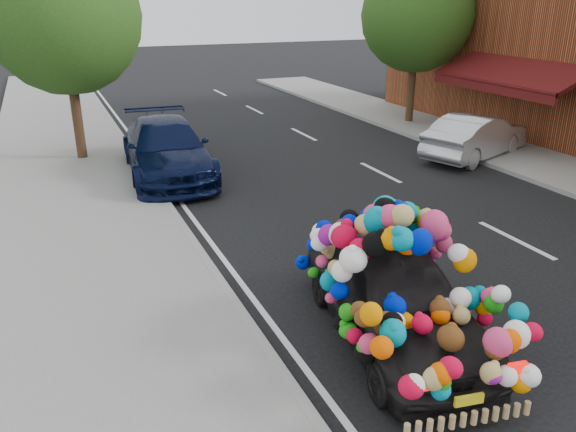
% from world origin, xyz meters
% --- Properties ---
extents(ground, '(100.00, 100.00, 0.00)m').
position_xyz_m(ground, '(0.00, 0.00, 0.00)').
color(ground, black).
rests_on(ground, ground).
extents(sidewalk, '(4.00, 60.00, 0.12)m').
position_xyz_m(sidewalk, '(-4.30, 0.00, 0.06)').
color(sidewalk, gray).
rests_on(sidewalk, ground).
extents(kerb, '(0.15, 60.00, 0.13)m').
position_xyz_m(kerb, '(-2.35, 0.00, 0.07)').
color(kerb, gray).
rests_on(kerb, ground).
extents(footpath_far, '(3.00, 40.00, 0.12)m').
position_xyz_m(footpath_far, '(8.20, 3.00, 0.06)').
color(footpath_far, gray).
rests_on(footpath_far, ground).
extents(lane_markings, '(6.00, 50.00, 0.01)m').
position_xyz_m(lane_markings, '(3.60, 0.00, 0.01)').
color(lane_markings, silver).
rests_on(lane_markings, ground).
extents(tree_near_sidewalk, '(4.20, 4.20, 6.13)m').
position_xyz_m(tree_near_sidewalk, '(-3.80, 9.50, 4.02)').
color(tree_near_sidewalk, '#332114').
rests_on(tree_near_sidewalk, ground).
extents(tree_far_b, '(4.00, 4.00, 5.90)m').
position_xyz_m(tree_far_b, '(8.00, 10.00, 3.89)').
color(tree_far_b, '#332114').
rests_on(tree_far_b, ground).
extents(plush_art_car, '(2.63, 4.46, 2.01)m').
position_xyz_m(plush_art_car, '(-0.56, -1.87, 1.02)').
color(plush_art_car, black).
rests_on(plush_art_car, ground).
extents(navy_sedan, '(2.45, 5.24, 1.48)m').
position_xyz_m(navy_sedan, '(-1.80, 7.03, 0.74)').
color(navy_sedan, black).
rests_on(navy_sedan, ground).
extents(silver_hatchback, '(4.20, 2.68, 1.31)m').
position_xyz_m(silver_hatchback, '(6.99, 5.20, 0.65)').
color(silver_hatchback, '#B8B9BF').
rests_on(silver_hatchback, ground).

